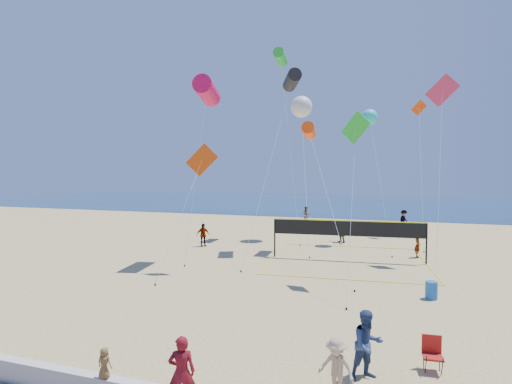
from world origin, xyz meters
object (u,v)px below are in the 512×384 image
(camp_chair, at_px, (432,351))
(volleyball_net, at_px, (347,233))
(woman, at_px, (182,372))
(trash_barrel, at_px, (431,290))

(camp_chair, bearing_deg, volleyball_net, 100.88)
(woman, relative_size, trash_barrel, 2.26)
(camp_chair, xyz_separation_m, volleyball_net, (-3.62, 13.65, 1.22))
(trash_barrel, bearing_deg, volleyball_net, 122.62)
(woman, height_order, trash_barrel, woman)
(camp_chair, bearing_deg, trash_barrel, 80.52)
(camp_chair, distance_m, volleyball_net, 14.17)
(trash_barrel, bearing_deg, camp_chair, -95.49)
(camp_chair, distance_m, trash_barrel, 6.98)
(woman, distance_m, trash_barrel, 12.66)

